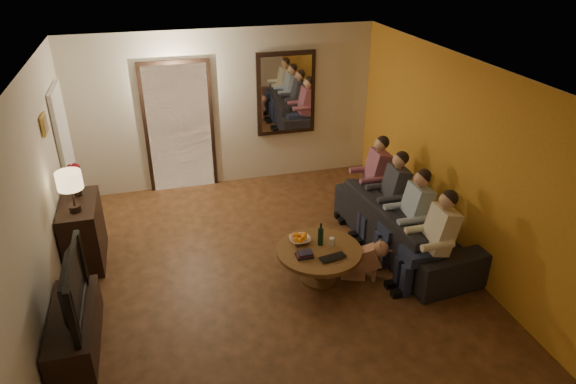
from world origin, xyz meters
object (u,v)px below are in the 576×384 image
object	(u,v)px
tv_stand	(75,329)
person_a	(434,245)
person_d	(372,181)
coffee_table	(319,264)
wine_bottle	(321,234)
tv	(65,288)
dog	(362,259)
sofa	(404,224)
dresser	(83,232)
person_b	(410,220)
bowl	(300,240)
laptop	(335,260)
person_c	(390,199)
table_lamp	(72,192)

from	to	relation	value
tv_stand	person_a	world-z (taller)	person_a
person_d	coffee_table	bearing A→B (deg)	-133.94
wine_bottle	tv	bearing A→B (deg)	-169.74
dog	coffee_table	world-z (taller)	dog
sofa	wine_bottle	world-z (taller)	wine_bottle
dresser	person_d	world-z (taller)	person_d
person_b	bowl	distance (m)	1.46
person_d	laptop	size ratio (longest dim) A/B	3.65
tv_stand	coffee_table	distance (m)	2.85
person_c	person_d	bearing A→B (deg)	90.00
person_d	coffee_table	distance (m)	1.87
laptop	coffee_table	bearing A→B (deg)	99.63
tv_stand	person_d	xyz separation A→B (m)	(4.09, 1.74, 0.39)
dresser	bowl	world-z (taller)	dresser
tv	coffee_table	world-z (taller)	tv
tv	person_c	world-z (taller)	person_c
person_d	tv_stand	bearing A→B (deg)	-156.99
sofa	bowl	distance (m)	1.57
person_c	bowl	bearing A→B (deg)	-161.09
person_d	dog	world-z (taller)	person_d
sofa	laptop	world-z (taller)	sofa
dresser	person_c	xyz separation A→B (m)	(4.09, -0.52, 0.17)
bowl	laptop	xyz separation A→B (m)	(0.28, -0.50, -0.02)
sofa	laptop	size ratio (longest dim) A/B	7.34
person_a	person_c	distance (m)	1.20
dresser	tv_stand	size ratio (longest dim) A/B	0.75
table_lamp	person_b	size ratio (longest dim) A/B	0.45
sofa	bowl	size ratio (longest dim) A/B	9.31
person_a	laptop	distance (m)	1.19
tv	person_a	distance (m)	4.09
dresser	wine_bottle	distance (m)	3.09
person_a	wine_bottle	size ratio (longest dim) A/B	3.87
dog	wine_bottle	xyz separation A→B (m)	(-0.49, 0.20, 0.32)
dog	sofa	bearing A→B (deg)	53.76
dog	coffee_table	size ratio (longest dim) A/B	0.53
person_b	dog	world-z (taller)	person_b
dog	person_a	bearing A→B (deg)	-5.69
wine_bottle	tv_stand	bearing A→B (deg)	-169.74
table_lamp	laptop	world-z (taller)	table_lamp
person_d	coffee_table	world-z (taller)	person_d
dresser	person_d	bearing A→B (deg)	1.18
dresser	laptop	world-z (taller)	dresser
person_b	laptop	bearing A→B (deg)	-161.27
person_a	dog	size ratio (longest dim) A/B	2.14
dresser	dog	xyz separation A→B (m)	(3.36, -1.33, -0.15)
person_d	bowl	bearing A→B (deg)	-142.88
person_b	bowl	size ratio (longest dim) A/B	4.63
dresser	table_lamp	world-z (taller)	table_lamp
dog	coffee_table	xyz separation A→B (m)	(-0.54, 0.10, -0.06)
tv_stand	bowl	size ratio (longest dim) A/B	4.93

